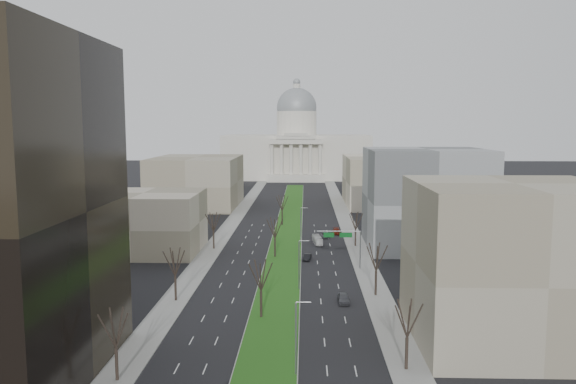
% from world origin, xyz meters
% --- Properties ---
extents(ground, '(600.00, 600.00, 0.00)m').
position_xyz_m(ground, '(0.00, 120.00, 0.00)').
color(ground, black).
rests_on(ground, ground).
extents(median, '(8.00, 222.03, 0.20)m').
position_xyz_m(median, '(0.00, 118.99, 0.10)').
color(median, '#999993').
rests_on(median, ground).
extents(sidewalk_left, '(5.00, 330.00, 0.15)m').
position_xyz_m(sidewalk_left, '(-17.50, 95.00, 0.07)').
color(sidewalk_left, gray).
rests_on(sidewalk_left, ground).
extents(sidewalk_right, '(5.00, 330.00, 0.15)m').
position_xyz_m(sidewalk_right, '(17.50, 95.00, 0.07)').
color(sidewalk_right, gray).
rests_on(sidewalk_right, ground).
extents(capitol, '(80.00, 46.00, 55.00)m').
position_xyz_m(capitol, '(0.00, 269.59, 16.31)').
color(capitol, beige).
rests_on(capitol, ground).
extents(building_beige_left, '(26.00, 22.00, 14.00)m').
position_xyz_m(building_beige_left, '(-33.00, 85.00, 7.00)').
color(building_beige_left, tan).
rests_on(building_beige_left, ground).
extents(building_tan_right, '(26.00, 24.00, 22.00)m').
position_xyz_m(building_tan_right, '(33.00, 32.00, 11.00)').
color(building_tan_right, gray).
rests_on(building_tan_right, ground).
extents(building_grey_right, '(28.00, 26.00, 24.00)m').
position_xyz_m(building_grey_right, '(34.00, 92.00, 12.00)').
color(building_grey_right, slate).
rests_on(building_grey_right, ground).
extents(building_far_left, '(30.00, 40.00, 18.00)m').
position_xyz_m(building_far_left, '(-35.00, 160.00, 9.00)').
color(building_far_left, gray).
rests_on(building_far_left, ground).
extents(building_far_right, '(30.00, 40.00, 18.00)m').
position_xyz_m(building_far_right, '(35.00, 165.00, 9.00)').
color(building_far_right, tan).
rests_on(building_far_right, ground).
extents(tree_left_near, '(5.10, 5.10, 9.18)m').
position_xyz_m(tree_left_near, '(-17.20, 18.00, 6.61)').
color(tree_left_near, black).
rests_on(tree_left_near, ground).
extents(tree_left_mid, '(5.40, 5.40, 9.72)m').
position_xyz_m(tree_left_mid, '(-17.20, 48.00, 7.00)').
color(tree_left_mid, black).
rests_on(tree_left_mid, ground).
extents(tree_left_far, '(5.28, 5.28, 9.50)m').
position_xyz_m(tree_left_far, '(-17.20, 88.00, 6.84)').
color(tree_left_far, black).
rests_on(tree_left_far, ground).
extents(tree_right_near, '(5.16, 5.16, 9.29)m').
position_xyz_m(tree_right_near, '(17.20, 22.00, 6.69)').
color(tree_right_near, black).
rests_on(tree_right_near, ground).
extents(tree_right_mid, '(5.52, 5.52, 9.94)m').
position_xyz_m(tree_right_mid, '(17.20, 52.00, 7.16)').
color(tree_right_mid, black).
rests_on(tree_right_mid, ground).
extents(tree_right_far, '(5.04, 5.04, 9.07)m').
position_xyz_m(tree_right_far, '(17.20, 92.00, 6.53)').
color(tree_right_far, black).
rests_on(tree_right_far, ground).
extents(tree_median_a, '(5.40, 5.40, 9.72)m').
position_xyz_m(tree_median_a, '(-2.00, 40.00, 7.00)').
color(tree_median_a, black).
rests_on(tree_median_a, ground).
extents(tree_median_b, '(5.40, 5.40, 9.72)m').
position_xyz_m(tree_median_b, '(-2.00, 80.00, 7.00)').
color(tree_median_b, black).
rests_on(tree_median_b, ground).
extents(tree_median_c, '(5.40, 5.40, 9.72)m').
position_xyz_m(tree_median_c, '(-2.00, 120.00, 7.00)').
color(tree_median_c, black).
rests_on(tree_median_c, ground).
extents(streetlamp_median_a, '(1.90, 0.20, 9.16)m').
position_xyz_m(streetlamp_median_a, '(3.76, 20.00, 4.81)').
color(streetlamp_median_a, gray).
rests_on(streetlamp_median_a, ground).
extents(streetlamp_median_b, '(1.90, 0.20, 9.16)m').
position_xyz_m(streetlamp_median_b, '(3.76, 55.00, 4.81)').
color(streetlamp_median_b, gray).
rests_on(streetlamp_median_b, ground).
extents(streetlamp_median_c, '(1.90, 0.20, 9.16)m').
position_xyz_m(streetlamp_median_c, '(3.76, 95.00, 4.81)').
color(streetlamp_median_c, gray).
rests_on(streetlamp_median_c, ground).
extents(mast_arm_signs, '(9.12, 0.24, 8.09)m').
position_xyz_m(mast_arm_signs, '(13.49, 70.03, 6.11)').
color(mast_arm_signs, gray).
rests_on(mast_arm_signs, ground).
extents(car_grey_near, '(1.95, 4.65, 1.57)m').
position_xyz_m(car_grey_near, '(11.28, 47.90, 0.78)').
color(car_grey_near, '#48494F').
rests_on(car_grey_near, ground).
extents(car_black, '(2.04, 4.21, 1.33)m').
position_xyz_m(car_black, '(5.31, 77.58, 0.67)').
color(car_black, black).
rests_on(car_black, ground).
extents(car_red, '(2.21, 5.13, 1.47)m').
position_xyz_m(car_red, '(13.50, 107.85, 0.74)').
color(car_red, maroon).
rests_on(car_red, ground).
extents(car_grey_far, '(3.03, 5.22, 1.37)m').
position_xyz_m(car_grey_far, '(10.12, 102.74, 0.68)').
color(car_grey_far, '#44464B').
rests_on(car_grey_far, ground).
extents(box_van, '(2.64, 7.65, 2.09)m').
position_xyz_m(box_van, '(7.92, 94.48, 1.04)').
color(box_van, white).
rests_on(box_van, ground).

